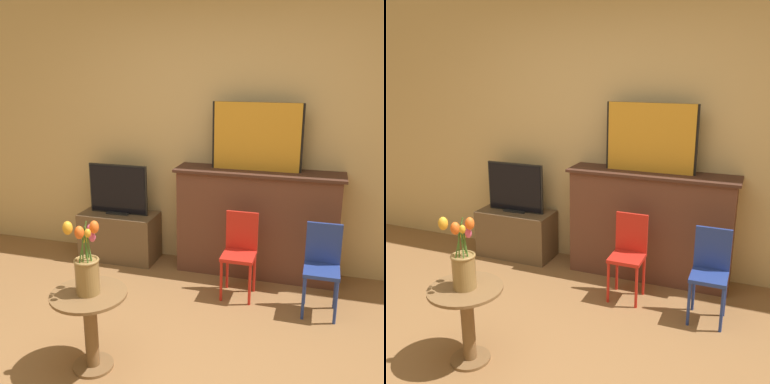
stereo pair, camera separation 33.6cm
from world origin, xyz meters
TOP-DOWN VIEW (x-y plane):
  - wall_back at (0.00, 2.13)m, footprint 8.00×0.06m
  - fireplace_mantel at (0.33, 1.93)m, footprint 1.53×0.38m
  - painting at (0.30, 1.94)m, footprint 0.81×0.03m
  - tv_stand at (-1.06, 1.89)m, footprint 0.78×0.38m
  - tv_monitor at (-1.06, 1.90)m, footprint 0.62×0.12m
  - chair_red at (0.26, 1.49)m, footprint 0.28×0.28m
  - chair_blue at (0.94, 1.39)m, footprint 0.28×0.28m
  - side_table at (-0.47, 0.22)m, footprint 0.49×0.49m
  - vase_tulips at (-0.47, 0.22)m, footprint 0.18×0.24m

SIDE VIEW (x-z plane):
  - tv_stand at x=-1.06m, z-range 0.00..0.48m
  - side_table at x=-0.47m, z-range 0.08..0.62m
  - chair_red at x=0.26m, z-range 0.06..0.78m
  - chair_blue at x=0.94m, z-range 0.06..0.78m
  - fireplace_mantel at x=0.33m, z-range 0.01..1.02m
  - vase_tulips at x=-0.47m, z-range 0.47..0.98m
  - tv_monitor at x=-1.06m, z-range 0.48..0.98m
  - painting at x=0.30m, z-range 1.01..1.62m
  - wall_back at x=0.00m, z-range 0.00..2.70m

